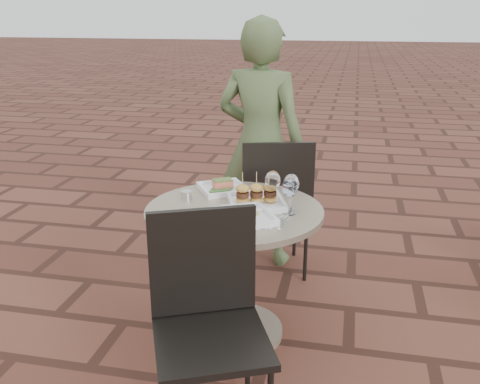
% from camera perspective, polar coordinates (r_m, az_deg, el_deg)
% --- Properties ---
extents(ground, '(60.00, 60.00, 0.00)m').
position_cam_1_polar(ground, '(2.97, 3.14, -15.54)').
color(ground, '#582E22').
rests_on(ground, ground).
extents(cafe_table, '(0.90, 0.90, 0.73)m').
position_cam_1_polar(cafe_table, '(2.79, -0.61, -6.51)').
color(cafe_table, gray).
rests_on(cafe_table, ground).
extents(chair_far, '(0.55, 0.55, 0.93)m').
position_cam_1_polar(chair_far, '(3.41, 3.78, -0.54)').
color(chair_far, black).
rests_on(chair_far, ground).
extents(chair_near, '(0.58, 0.58, 0.93)m').
position_cam_1_polar(chair_near, '(2.20, -3.51, -12.10)').
color(chair_near, black).
rests_on(chair_near, ground).
extents(diner, '(0.66, 0.50, 1.65)m').
position_cam_1_polar(diner, '(3.58, 2.21, 5.06)').
color(diner, '#465A31').
rests_on(diner, ground).
extents(plate_salmon, '(0.33, 0.33, 0.07)m').
position_cam_1_polar(plate_salmon, '(2.95, -1.87, 0.50)').
color(plate_salmon, white).
rests_on(plate_salmon, cafe_table).
extents(plate_sliders, '(0.35, 0.35, 0.18)m').
position_cam_1_polar(plate_sliders, '(2.73, 1.76, -0.64)').
color(plate_sliders, white).
rests_on(plate_sliders, cafe_table).
extents(plate_tuna, '(0.38, 0.38, 0.03)m').
position_cam_1_polar(plate_tuna, '(2.54, 0.21, -2.64)').
color(plate_tuna, white).
rests_on(plate_tuna, cafe_table).
extents(wine_glass_right, '(0.08, 0.08, 0.18)m').
position_cam_1_polar(wine_glass_right, '(2.60, 5.33, 0.35)').
color(wine_glass_right, white).
rests_on(wine_glass_right, cafe_table).
extents(wine_glass_mid, '(0.08, 0.08, 0.19)m').
position_cam_1_polar(wine_glass_mid, '(2.69, 3.51, 1.16)').
color(wine_glass_mid, white).
rests_on(wine_glass_mid, cafe_table).
extents(wine_glass_far, '(0.08, 0.08, 0.18)m').
position_cam_1_polar(wine_glass_far, '(2.65, 5.49, 0.79)').
color(wine_glass_far, white).
rests_on(wine_glass_far, cafe_table).
extents(steel_ramekin, '(0.07, 0.07, 0.04)m').
position_cam_1_polar(steel_ramekin, '(2.83, -5.75, -0.31)').
color(steel_ramekin, silver).
rests_on(steel_ramekin, cafe_table).
extents(cutlery_set, '(0.15, 0.23, 0.00)m').
position_cam_1_polar(cutlery_set, '(2.52, 4.19, -3.29)').
color(cutlery_set, silver).
rests_on(cutlery_set, cafe_table).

